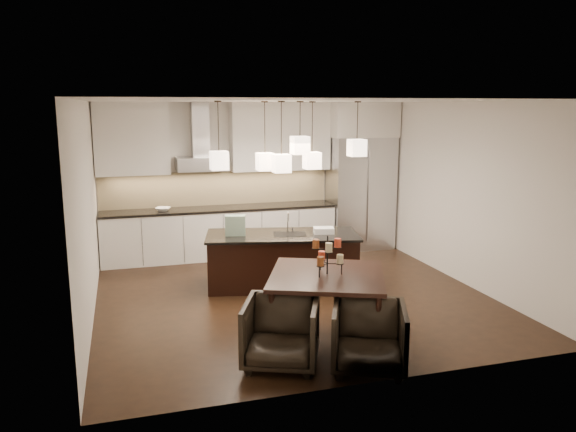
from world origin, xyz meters
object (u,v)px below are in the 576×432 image
object	(u,v)px
refrigerator	(360,193)
armchair_left	(281,333)
island_body	(282,261)
dining_table	(327,306)
armchair_right	(369,337)

from	to	relation	value
refrigerator	armchair_left	distance (m)	5.37
island_body	dining_table	size ratio (longest dim) A/B	1.69
refrigerator	dining_table	distance (m)	4.53
island_body	armchair_right	distance (m)	2.95
island_body	armchair_right	size ratio (longest dim) A/B	2.85
refrigerator	armchair_right	world-z (taller)	refrigerator
armchair_left	armchair_right	distance (m)	0.93
refrigerator	armchair_left	world-z (taller)	refrigerator
armchair_left	armchair_right	world-z (taller)	armchair_left
refrigerator	dining_table	size ratio (longest dim) A/B	1.63
refrigerator	armchair_right	distance (m)	5.30
dining_table	armchair_left	xyz separation A→B (m)	(-0.72, -0.55, -0.03)
refrigerator	island_body	bearing A→B (deg)	-137.97
island_body	armchair_left	xyz separation A→B (m)	(-0.75, -2.59, -0.03)
island_body	armchair_right	xyz separation A→B (m)	(0.10, -2.95, -0.04)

